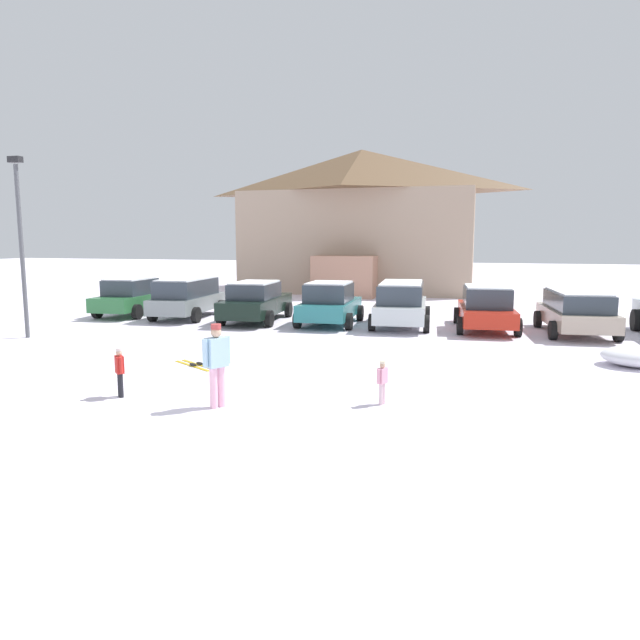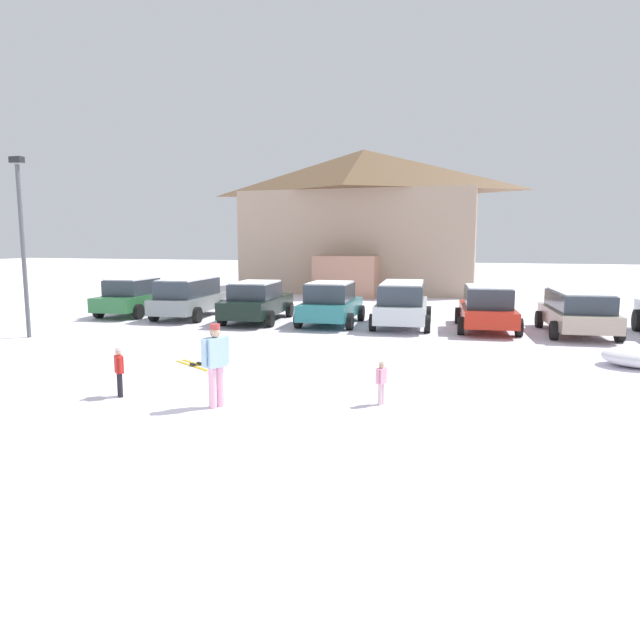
{
  "view_description": "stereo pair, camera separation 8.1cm",
  "coord_description": "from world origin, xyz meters",
  "px_view_note": "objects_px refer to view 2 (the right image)",
  "views": [
    {
      "loc": [
        4.65,
        -7.54,
        3.27
      ],
      "look_at": [
        0.24,
        7.1,
        1.14
      ],
      "focal_mm": 32.0,
      "sensor_mm": 36.0,
      "label": 1
    },
    {
      "loc": [
        4.73,
        -7.51,
        3.27
      ],
      "look_at": [
        0.24,
        7.1,
        1.14
      ],
      "focal_mm": 32.0,
      "sensor_mm": 36.0,
      "label": 2
    }
  ],
  "objects_px": {
    "parked_silver_wagon": "(402,303)",
    "pair_of_skis": "(196,365)",
    "parked_beige_suv": "(578,311)",
    "skier_child_in_pink_snowsuit": "(381,380)",
    "parked_black_sedan": "(257,301)",
    "plowed_snow_pile": "(639,357)",
    "parked_green_coupe": "(134,296)",
    "skier_child_in_red_jacket": "(119,369)",
    "parked_grey_wagon": "(189,296)",
    "parked_teal_hatchback": "(331,303)",
    "skier_adult_in_blue_parka": "(216,360)",
    "lamp_post": "(22,238)",
    "ski_lodge": "(363,220)",
    "parked_red_sedan": "(487,308)"
  },
  "relations": [
    {
      "from": "parked_black_sedan",
      "to": "plowed_snow_pile",
      "type": "height_order",
      "value": "parked_black_sedan"
    },
    {
      "from": "skier_child_in_red_jacket",
      "to": "plowed_snow_pile",
      "type": "relative_size",
      "value": 0.57
    },
    {
      "from": "parked_beige_suv",
      "to": "skier_child_in_pink_snowsuit",
      "type": "height_order",
      "value": "parked_beige_suv"
    },
    {
      "from": "parked_grey_wagon",
      "to": "parked_red_sedan",
      "type": "distance_m",
      "value": 12.2
    },
    {
      "from": "parked_green_coupe",
      "to": "parked_teal_hatchback",
      "type": "distance_m",
      "value": 9.17
    },
    {
      "from": "ski_lodge",
      "to": "parked_silver_wagon",
      "type": "bearing_deg",
      "value": -71.6
    },
    {
      "from": "parked_beige_suv",
      "to": "parked_grey_wagon",
      "type": "bearing_deg",
      "value": -179.62
    },
    {
      "from": "ski_lodge",
      "to": "parked_silver_wagon",
      "type": "height_order",
      "value": "ski_lodge"
    },
    {
      "from": "parked_teal_hatchback",
      "to": "parked_red_sedan",
      "type": "xyz_separation_m",
      "value": [
        5.87,
        0.41,
        -0.02
      ]
    },
    {
      "from": "parked_silver_wagon",
      "to": "pair_of_skis",
      "type": "xyz_separation_m",
      "value": [
        -4.11,
        -8.55,
        -0.9
      ]
    },
    {
      "from": "parked_teal_hatchback",
      "to": "skier_child_in_red_jacket",
      "type": "distance_m",
      "value": 11.43
    },
    {
      "from": "skier_child_in_pink_snowsuit",
      "to": "plowed_snow_pile",
      "type": "xyz_separation_m",
      "value": [
        5.79,
        5.41,
        -0.24
      ]
    },
    {
      "from": "parked_beige_suv",
      "to": "parked_green_coupe",
      "type": "bearing_deg",
      "value": 179.73
    },
    {
      "from": "plowed_snow_pile",
      "to": "pair_of_skis",
      "type": "bearing_deg",
      "value": -163.57
    },
    {
      "from": "parked_grey_wagon",
      "to": "plowed_snow_pile",
      "type": "relative_size",
      "value": 2.51
    },
    {
      "from": "parked_red_sedan",
      "to": "parked_black_sedan",
      "type": "bearing_deg",
      "value": -177.36
    },
    {
      "from": "parked_green_coupe",
      "to": "parked_black_sedan",
      "type": "distance_m",
      "value": 6.05
    },
    {
      "from": "parked_black_sedan",
      "to": "parked_grey_wagon",
      "type": "bearing_deg",
      "value": 177.46
    },
    {
      "from": "ski_lodge",
      "to": "parked_black_sedan",
      "type": "distance_m",
      "value": 15.93
    },
    {
      "from": "skier_adult_in_blue_parka",
      "to": "skier_child_in_pink_snowsuit",
      "type": "bearing_deg",
      "value": 20.15
    },
    {
      "from": "skier_adult_in_blue_parka",
      "to": "pair_of_skis",
      "type": "relative_size",
      "value": 1.07
    },
    {
      "from": "skier_child_in_pink_snowsuit",
      "to": "lamp_post",
      "type": "distance_m",
      "value": 14.04
    },
    {
      "from": "ski_lodge",
      "to": "lamp_post",
      "type": "distance_m",
      "value": 22.42
    },
    {
      "from": "parked_teal_hatchback",
      "to": "parked_red_sedan",
      "type": "distance_m",
      "value": 5.88
    },
    {
      "from": "parked_black_sedan",
      "to": "parked_beige_suv",
      "type": "distance_m",
      "value": 12.04
    },
    {
      "from": "parked_teal_hatchback",
      "to": "skier_child_in_red_jacket",
      "type": "height_order",
      "value": "parked_teal_hatchback"
    },
    {
      "from": "parked_grey_wagon",
      "to": "parked_teal_hatchback",
      "type": "relative_size",
      "value": 1.1
    },
    {
      "from": "skier_child_in_pink_snowsuit",
      "to": "pair_of_skis",
      "type": "bearing_deg",
      "value": 158.47
    },
    {
      "from": "parked_teal_hatchback",
      "to": "parked_beige_suv",
      "type": "relative_size",
      "value": 0.91
    },
    {
      "from": "parked_green_coupe",
      "to": "parked_black_sedan",
      "type": "bearing_deg",
      "value": -3.13
    },
    {
      "from": "pair_of_skis",
      "to": "plowed_snow_pile",
      "type": "bearing_deg",
      "value": 16.43
    },
    {
      "from": "parked_silver_wagon",
      "to": "skier_child_in_pink_snowsuit",
      "type": "height_order",
      "value": "parked_silver_wagon"
    },
    {
      "from": "parked_green_coupe",
      "to": "parked_silver_wagon",
      "type": "height_order",
      "value": "parked_silver_wagon"
    },
    {
      "from": "skier_adult_in_blue_parka",
      "to": "lamp_post",
      "type": "bearing_deg",
      "value": 150.88
    },
    {
      "from": "ski_lodge",
      "to": "parked_beige_suv",
      "type": "relative_size",
      "value": 3.26
    },
    {
      "from": "parked_green_coupe",
      "to": "parked_black_sedan",
      "type": "height_order",
      "value": "parked_green_coupe"
    },
    {
      "from": "skier_child_in_pink_snowsuit",
      "to": "skier_child_in_red_jacket",
      "type": "height_order",
      "value": "skier_child_in_red_jacket"
    },
    {
      "from": "parked_green_coupe",
      "to": "skier_adult_in_blue_parka",
      "type": "relative_size",
      "value": 2.81
    },
    {
      "from": "skier_adult_in_blue_parka",
      "to": "parked_teal_hatchback",
      "type": "bearing_deg",
      "value": 94.66
    },
    {
      "from": "skier_child_in_pink_snowsuit",
      "to": "pair_of_skis",
      "type": "distance_m",
      "value": 5.8
    },
    {
      "from": "parked_grey_wagon",
      "to": "parked_silver_wagon",
      "type": "height_order",
      "value": "parked_silver_wagon"
    },
    {
      "from": "pair_of_skis",
      "to": "plowed_snow_pile",
      "type": "distance_m",
      "value": 11.64
    },
    {
      "from": "ski_lodge",
      "to": "parked_red_sedan",
      "type": "bearing_deg",
      "value": -61.58
    },
    {
      "from": "ski_lodge",
      "to": "parked_silver_wagon",
      "type": "relative_size",
      "value": 3.15
    },
    {
      "from": "parked_silver_wagon",
      "to": "lamp_post",
      "type": "xyz_separation_m",
      "value": [
        -11.76,
        -6.26,
        2.43
      ]
    },
    {
      "from": "parked_red_sedan",
      "to": "parked_green_coupe",
      "type": "bearing_deg",
      "value": -179.68
    },
    {
      "from": "plowed_snow_pile",
      "to": "parked_silver_wagon",
      "type": "bearing_deg",
      "value": 143.27
    },
    {
      "from": "pair_of_skis",
      "to": "parked_red_sedan",
      "type": "bearing_deg",
      "value": 49.94
    },
    {
      "from": "skier_adult_in_blue_parka",
      "to": "skier_child_in_red_jacket",
      "type": "relative_size",
      "value": 1.59
    },
    {
      "from": "skier_child_in_red_jacket",
      "to": "plowed_snow_pile",
      "type": "bearing_deg",
      "value": 29.98
    }
  ]
}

